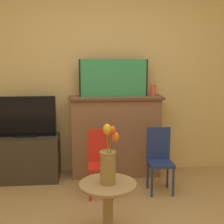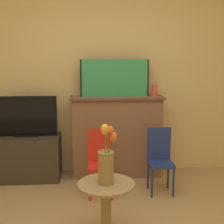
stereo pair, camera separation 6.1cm
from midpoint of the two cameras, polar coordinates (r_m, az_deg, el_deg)
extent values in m
cube|color=tan|center=(4.03, -1.02, 7.93)|extent=(8.00, 0.06, 2.70)
cube|color=brown|center=(3.97, 1.31, -4.42)|extent=(1.10, 0.33, 1.01)
cube|color=brown|center=(3.87, 1.35, 2.65)|extent=(1.16, 0.37, 0.02)
cube|color=black|center=(3.86, 0.94, 6.23)|extent=(0.85, 0.02, 0.46)
cube|color=#338E56|center=(3.85, 0.95, 6.22)|extent=(0.81, 0.02, 0.46)
cylinder|color=#CC4C3D|center=(3.94, 8.19, 3.91)|extent=(0.07, 0.07, 0.14)
cube|color=#382D23|center=(4.03, -14.67, -8.04)|extent=(0.79, 0.43, 0.54)
cube|color=black|center=(3.95, -14.85, -4.18)|extent=(0.28, 0.12, 0.01)
cube|color=black|center=(3.91, -14.98, -0.75)|extent=(0.74, 0.02, 0.49)
cube|color=black|center=(3.90, -15.01, -0.78)|extent=(0.71, 0.02, 0.46)
cylinder|color=red|center=(3.37, -3.52, -13.41)|extent=(0.02, 0.02, 0.32)
cylinder|color=red|center=(3.38, 0.55, -13.32)|extent=(0.02, 0.02, 0.32)
cylinder|color=red|center=(3.58, -3.56, -11.92)|extent=(0.02, 0.02, 0.32)
cylinder|color=red|center=(3.59, 0.25, -11.85)|extent=(0.02, 0.02, 0.32)
cube|color=red|center=(3.41, -1.59, -9.88)|extent=(0.27, 0.27, 0.03)
cube|color=red|center=(3.47, -1.69, -6.10)|extent=(0.27, 0.02, 0.37)
cylinder|color=navy|center=(3.46, 7.85, -12.81)|extent=(0.02, 0.02, 0.32)
cylinder|color=navy|center=(3.52, 11.67, -12.56)|extent=(0.02, 0.02, 0.32)
cylinder|color=navy|center=(3.67, 7.09, -11.41)|extent=(0.02, 0.02, 0.32)
cylinder|color=navy|center=(3.72, 10.69, -11.20)|extent=(0.02, 0.02, 0.32)
cube|color=navy|center=(3.53, 9.41, -9.33)|extent=(0.27, 0.27, 0.03)
cube|color=navy|center=(3.58, 9.05, -5.69)|extent=(0.27, 0.02, 0.37)
cylinder|color=#99754C|center=(2.69, -0.41, -17.96)|extent=(0.08, 0.08, 0.48)
cylinder|color=#99754C|center=(2.58, -0.42, -13.08)|extent=(0.46, 0.46, 0.02)
cylinder|color=olive|center=(2.53, -0.42, -10.17)|extent=(0.13, 0.13, 0.26)
torus|color=olive|center=(2.49, -0.43, -7.37)|extent=(0.13, 0.13, 0.02)
cylinder|color=#477A2D|center=(2.45, -0.46, -6.08)|extent=(0.02, 0.08, 0.30)
ellipsoid|color=orange|center=(2.33, -0.59, -3.18)|extent=(0.06, 0.06, 0.08)
cylinder|color=#477A2D|center=(2.46, -0.01, -6.37)|extent=(0.03, 0.02, 0.28)
ellipsoid|color=orange|center=(2.41, 0.44, -3.30)|extent=(0.05, 0.05, 0.06)
cylinder|color=#477A2D|center=(2.48, 0.07, -6.96)|extent=(0.05, 0.02, 0.22)
ellipsoid|color=orange|center=(2.44, 0.99, -4.61)|extent=(0.06, 0.06, 0.08)
camera|label=1|loc=(0.03, -89.46, 0.10)|focal=50.00mm
camera|label=2|loc=(0.03, 90.54, -0.10)|focal=50.00mm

